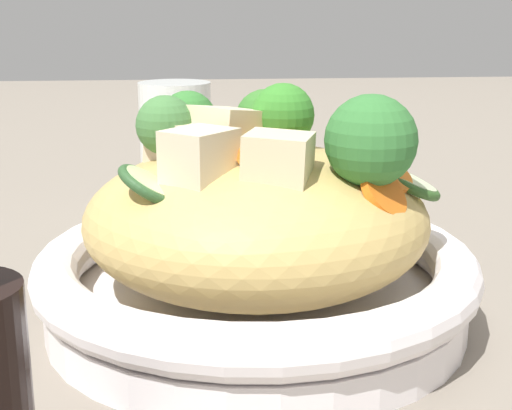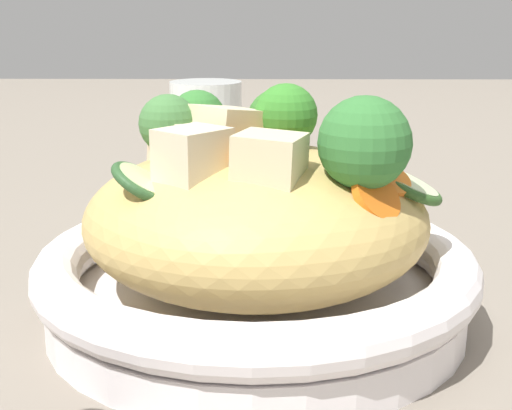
% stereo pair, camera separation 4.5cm
% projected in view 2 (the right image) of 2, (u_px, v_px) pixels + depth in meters
% --- Properties ---
extents(ground_plane, '(3.00, 3.00, 0.00)m').
position_uv_depth(ground_plane, '(256.00, 320.00, 0.47)').
color(ground_plane, slate).
extents(serving_bowl, '(0.27, 0.27, 0.05)m').
position_uv_depth(serving_bowl, '(256.00, 281.00, 0.46)').
color(serving_bowl, white).
rests_on(serving_bowl, ground_plane).
extents(noodle_heap, '(0.20, 0.20, 0.10)m').
position_uv_depth(noodle_heap, '(256.00, 219.00, 0.45)').
color(noodle_heap, tan).
rests_on(noodle_heap, serving_bowl).
extents(broccoli_florets, '(0.16, 0.18, 0.06)m').
position_uv_depth(broccoli_florets, '(279.00, 129.00, 0.45)').
color(broccoli_florets, '#A5C470').
rests_on(broccoli_florets, serving_bowl).
extents(carrot_coins, '(0.11, 0.11, 0.04)m').
position_uv_depth(carrot_coins, '(305.00, 163.00, 0.42)').
color(carrot_coins, orange).
rests_on(carrot_coins, serving_bowl).
extents(zucchini_slices, '(0.19, 0.11, 0.05)m').
position_uv_depth(zucchini_slices, '(254.00, 163.00, 0.44)').
color(zucchini_slices, '#C3DC97').
rests_on(zucchini_slices, serving_bowl).
extents(chicken_chunks, '(0.10, 0.11, 0.04)m').
position_uv_depth(chicken_chunks, '(218.00, 147.00, 0.43)').
color(chicken_chunks, beige).
rests_on(chicken_chunks, serving_bowl).
extents(drinking_glass, '(0.07, 0.07, 0.12)m').
position_uv_depth(drinking_glass, '(207.00, 144.00, 0.72)').
color(drinking_glass, silver).
rests_on(drinking_glass, ground_plane).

